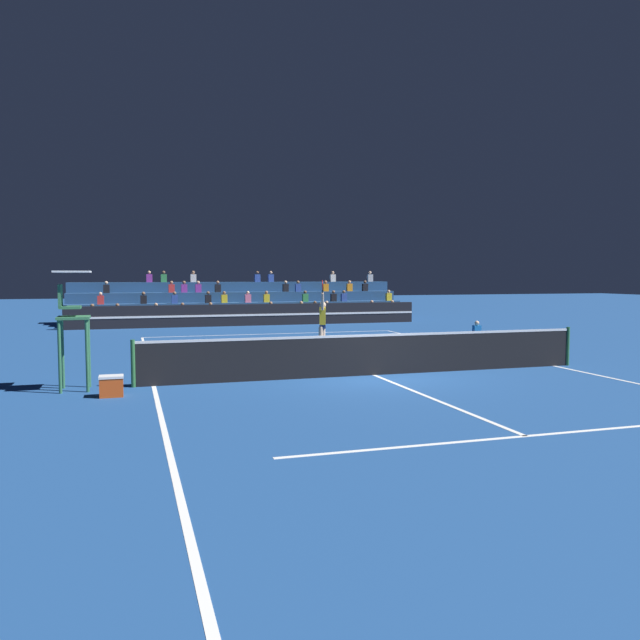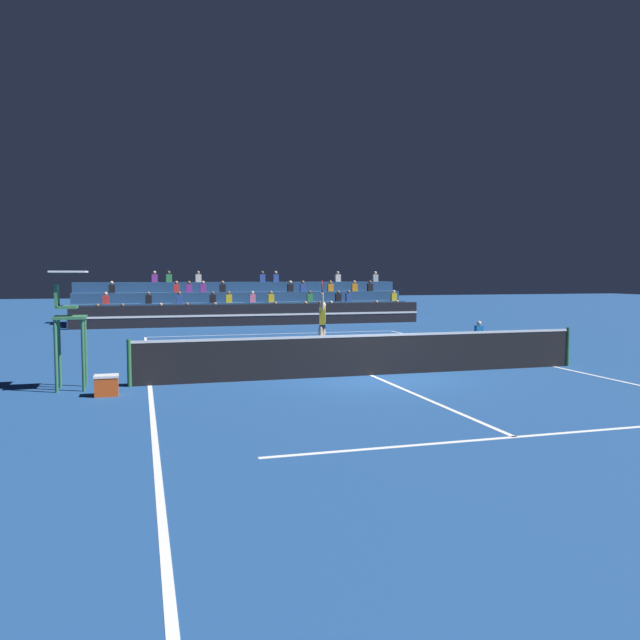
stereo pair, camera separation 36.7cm
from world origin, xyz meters
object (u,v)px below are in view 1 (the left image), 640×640
Objects in this scene: equipment_cooler at (111,386)px; tennis_ball at (267,340)px; umpire_chair at (72,314)px; ball_kid_courtside at (477,334)px; tennis_player at (322,324)px.

tennis_ball is at bearing 61.09° from equipment_cooler.
umpire_chair reaches higher than ball_kid_courtside.
tennis_player is 36.29× the size of tennis_ball.
tennis_ball is (-7.51, 3.02, -0.30)m from ball_kid_courtside.
tennis_ball is (6.40, 9.07, -1.68)m from umpire_chair.
tennis_player is 4.94× the size of equipment_cooler.
umpire_chair is at bearing 129.25° from equipment_cooler.
tennis_player reaches higher than ball_kid_courtside.
ball_kid_courtside is 6.80m from tennis_player.
tennis_player reaches higher than tennis_ball.
equipment_cooler is at bearing -118.91° from tennis_ball.
tennis_ball is 11.52m from equipment_cooler.
umpire_chair is 11.23m from tennis_ball.
tennis_ball is at bearing 101.31° from tennis_player.
ball_kid_courtside is at bearing 23.49° from umpire_chair.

